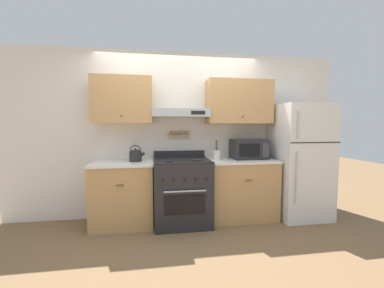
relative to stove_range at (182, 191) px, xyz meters
The scene contains 9 objects.
ground_plane 0.54m from the stove_range, 90.00° to the right, with size 16.00×16.00×0.00m, color brown.
wall_back 1.01m from the stove_range, 84.45° to the left, with size 5.20×0.46×2.55m.
counter_left 0.83m from the stove_range, behind, with size 0.86×0.63×0.90m.
counter_right 0.92m from the stove_range, ahead, with size 1.03×0.63×0.90m.
stove_range is the anchor object (origin of this frame).
refrigerator 1.89m from the stove_range, ahead, with size 0.77×0.74×1.74m.
tea_kettle 0.85m from the stove_range, behind, with size 0.23×0.18×0.24m.
microwave 1.22m from the stove_range, ahead, with size 0.52×0.37×0.30m.
utensil_crock 0.75m from the stove_range, 11.40° to the left, with size 0.12×0.12×0.30m.
Camera 1 is at (-0.37, -3.08, 1.41)m, focal length 22.00 mm.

